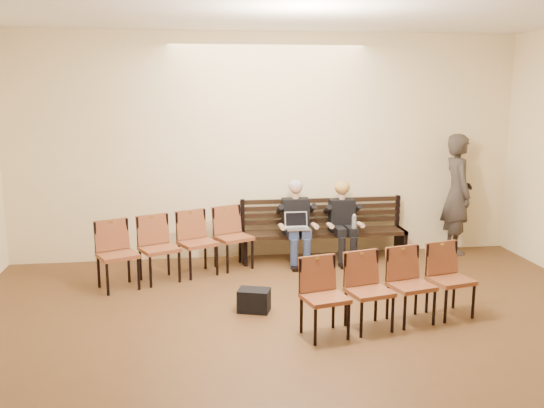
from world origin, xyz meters
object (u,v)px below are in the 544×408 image
at_px(laptop, 298,229).
at_px(passerby, 458,185).
at_px(bag, 254,300).
at_px(water_bottle, 354,229).
at_px(chair_row_back, 391,289).
at_px(seated_man, 297,224).
at_px(bench, 324,245).
at_px(chair_row_front, 179,246).
at_px(seated_woman, 343,226).

height_order(laptop, passerby, passerby).
relative_size(laptop, bag, 0.92).
distance_m(water_bottle, chair_row_back, 2.37).
bearing_deg(seated_man, bench, 14.63).
distance_m(bench, chair_row_front, 2.35).
relative_size(water_bottle, bag, 0.60).
relative_size(seated_man, laptop, 3.53).
bearing_deg(chair_row_back, water_bottle, 70.94).
relative_size(bench, laptop, 7.54).
distance_m(bench, seated_man, 0.61).
relative_size(water_bottle, chair_row_front, 0.10).
xyz_separation_m(laptop, chair_row_back, (0.63, -2.40, -0.14)).
xyz_separation_m(laptop, chair_row_front, (-1.76, -0.30, -0.11)).
height_order(bench, bag, bench).
height_order(seated_man, chair_row_front, seated_man).
bearing_deg(passerby, water_bottle, 109.38).
bearing_deg(passerby, bench, 96.96).
bearing_deg(bench, chair_row_back, -87.03).
height_order(bag, chair_row_back, chair_row_back).
height_order(passerby, chair_row_front, passerby).
bearing_deg(bag, bench, 57.43).
bearing_deg(seated_woman, laptop, -162.89).
bearing_deg(passerby, seated_woman, 100.82).
xyz_separation_m(seated_man, chair_row_back, (0.60, -2.63, -0.17)).
distance_m(seated_woman, chair_row_back, 2.64).
distance_m(seated_woman, passerby, 2.04).
bearing_deg(seated_man, water_bottle, -18.43).
bearing_deg(water_bottle, bag, -135.13).
xyz_separation_m(seated_man, bag, (-0.88, -1.98, -0.47)).
bearing_deg(seated_woman, passerby, 6.44).
height_order(seated_woman, chair_row_front, seated_woman).
xyz_separation_m(laptop, passerby, (2.71, 0.45, 0.54)).
height_order(chair_row_front, chair_row_back, chair_row_front).
distance_m(bench, chair_row_back, 2.76).
xyz_separation_m(seated_man, chair_row_front, (-1.79, -0.53, -0.15)).
bearing_deg(laptop, chair_row_back, -79.51).
bearing_deg(bag, laptop, 63.91).
bearing_deg(chair_row_front, seated_man, -8.03).
relative_size(seated_man, chair_row_back, 0.58).
bearing_deg(bag, passerby, 31.69).
bearing_deg(laptop, bench, 31.84).
xyz_separation_m(bench, chair_row_front, (-2.25, -0.65, 0.24)).
xyz_separation_m(bench, seated_woman, (0.27, -0.12, 0.33)).
distance_m(seated_man, water_bottle, 0.88).
xyz_separation_m(bag, chair_row_back, (1.48, -0.65, 0.30)).
bearing_deg(passerby, chair_row_front, 103.91).
bearing_deg(chair_row_front, bag, -82.49).
relative_size(bench, seated_man, 2.14).
bearing_deg(water_bottle, passerby, 15.01).
relative_size(passerby, chair_row_front, 0.99).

